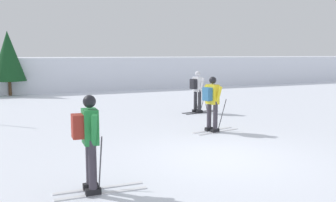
# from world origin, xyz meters

# --- Properties ---
(ground_plane) EXTENTS (120.00, 120.00, 0.00)m
(ground_plane) POSITION_xyz_m (0.00, 0.00, 0.00)
(ground_plane) COLOR silver
(far_snow_ridge) EXTENTS (80.00, 7.22, 2.15)m
(far_snow_ridge) POSITION_xyz_m (0.00, 19.57, 1.08)
(far_snow_ridge) COLOR silver
(far_snow_ridge) RESTS_ON ground
(skier_yellow) EXTENTS (1.64, 0.99, 1.71)m
(skier_yellow) POSITION_xyz_m (1.21, 2.53, 0.96)
(skier_yellow) COLOR silver
(skier_yellow) RESTS_ON ground
(skier_green) EXTENTS (1.62, 1.00, 1.71)m
(skier_green) POSITION_xyz_m (-3.29, -0.87, 0.96)
(skier_green) COLOR silver
(skier_green) RESTS_ON ground
(skier_white) EXTENTS (1.64, 1.00, 1.71)m
(skier_white) POSITION_xyz_m (2.58, 5.93, 0.96)
(skier_white) COLOR black
(skier_white) RESTS_ON ground
(conifer_far_left) EXTENTS (1.88, 1.88, 3.70)m
(conifer_far_left) POSITION_xyz_m (-4.25, 15.80, 2.27)
(conifer_far_left) COLOR #513823
(conifer_far_left) RESTS_ON ground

